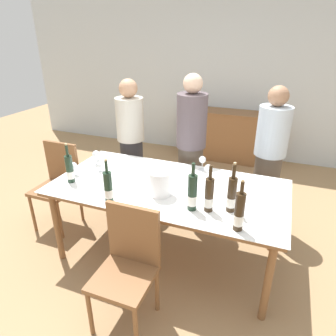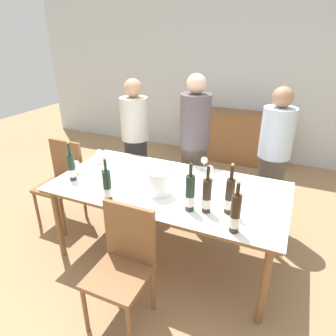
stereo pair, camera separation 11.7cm
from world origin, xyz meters
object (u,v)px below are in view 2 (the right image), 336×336
(wine_bottle_3, at_px, (107,186))
(wine_glass_1, at_px, (99,153))
(person_host, at_px, (136,144))
(chair_near_front, at_px, (124,259))
(wine_glass_4, at_px, (204,161))
(chair_left_end, at_px, (63,177))
(wine_bottle_4, at_px, (190,194))
(wine_glass_3, at_px, (102,160))
(wine_bottle_5, at_px, (207,197))
(wine_glass_2, at_px, (76,165))
(ice_bucket, at_px, (159,182))
(person_guest_right, at_px, (272,163))
(wine_bottle_2, at_px, (230,197))
(sideboard_cabinet, at_px, (234,137))
(wine_glass_0, at_px, (210,170))
(wine_bottle_0, at_px, (72,167))
(dining_table, at_px, (168,192))
(person_guest_left, at_px, (194,151))
(wine_bottle_1, at_px, (235,214))
(wine_glass_5, at_px, (156,174))

(wine_bottle_3, relative_size, wine_glass_1, 2.50)
(person_host, bearing_deg, chair_near_front, -63.58)
(wine_glass_1, relative_size, wine_glass_4, 1.01)
(wine_glass_4, xyz_separation_m, chair_left_end, (-1.55, -0.36, -0.33))
(wine_bottle_4, height_order, wine_glass_3, wine_bottle_4)
(wine_bottle_5, height_order, wine_glass_2, wine_bottle_5)
(wine_bottle_5, distance_m, wine_glass_4, 0.76)
(wine_glass_2, bearing_deg, wine_bottle_5, -6.08)
(wine_bottle_4, bearing_deg, wine_glass_3, 161.71)
(ice_bucket, height_order, wine_glass_4, ice_bucket)
(wine_glass_1, bearing_deg, wine_bottle_3, -49.43)
(person_guest_right, bearing_deg, wine_bottle_2, -100.84)
(wine_bottle_4, xyz_separation_m, person_host, (-1.12, 1.11, -0.13))
(sideboard_cabinet, relative_size, wine_glass_0, 11.94)
(wine_bottle_0, distance_m, wine_bottle_2, 1.49)
(dining_table, relative_size, wine_bottle_0, 5.57)
(dining_table, bearing_deg, wine_glass_3, 175.48)
(wine_glass_0, relative_size, wine_glass_4, 0.90)
(wine_glass_0, relative_size, chair_near_front, 0.14)
(dining_table, distance_m, wine_glass_1, 0.92)
(wine_bottle_2, relative_size, wine_bottle_5, 1.07)
(ice_bucket, height_order, wine_bottle_5, wine_bottle_5)
(person_host, bearing_deg, wine_bottle_5, -40.98)
(wine_glass_0, bearing_deg, wine_bottle_3, -132.06)
(wine_glass_3, distance_m, person_guest_left, 1.02)
(dining_table, relative_size, wine_glass_4, 14.11)
(ice_bucket, distance_m, wine_bottle_4, 0.35)
(person_host, bearing_deg, wine_bottle_2, -35.99)
(wine_bottle_1, relative_size, wine_bottle_4, 1.00)
(dining_table, height_order, wine_bottle_4, wine_bottle_4)
(wine_glass_4, distance_m, chair_left_end, 1.63)
(wine_glass_2, distance_m, wine_glass_4, 1.27)
(sideboard_cabinet, relative_size, wine_bottle_0, 4.24)
(sideboard_cabinet, bearing_deg, wine_glass_3, -106.71)
(wine_glass_5, distance_m, chair_near_front, 0.82)
(chair_near_front, bearing_deg, person_guest_right, 63.03)
(chair_left_end, xyz_separation_m, person_host, (0.55, 0.73, 0.24))
(wine_bottle_5, distance_m, wine_glass_1, 1.40)
(wine_bottle_2, height_order, chair_left_end, wine_bottle_2)
(wine_bottle_0, relative_size, person_guest_right, 0.24)
(wine_bottle_5, relative_size, person_guest_right, 0.24)
(wine_glass_3, bearing_deg, wine_glass_4, 22.04)
(wine_bottle_4, xyz_separation_m, wine_bottle_5, (0.13, 0.03, -0.01))
(wine_glass_4, bearing_deg, wine_bottle_4, -80.87)
(sideboard_cabinet, distance_m, wine_glass_5, 2.77)
(chair_left_end, height_order, person_guest_left, person_guest_left)
(ice_bucket, xyz_separation_m, wine_bottle_4, (0.32, -0.13, 0.03))
(wine_glass_2, bearing_deg, wine_bottle_4, -7.99)
(person_host, bearing_deg, wine_bottle_1, -39.72)
(dining_table, height_order, wine_glass_1, wine_glass_1)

